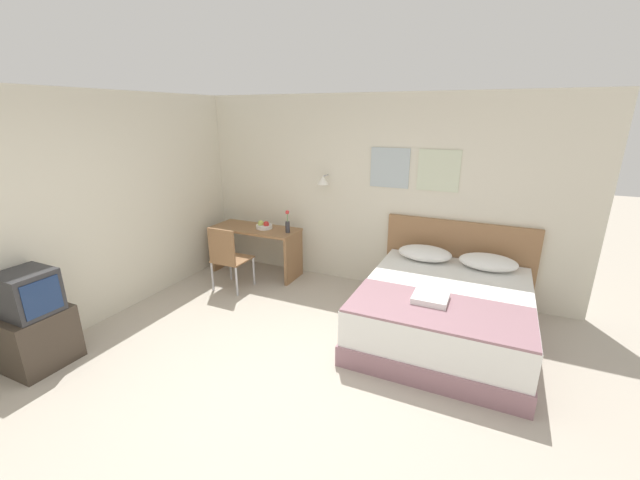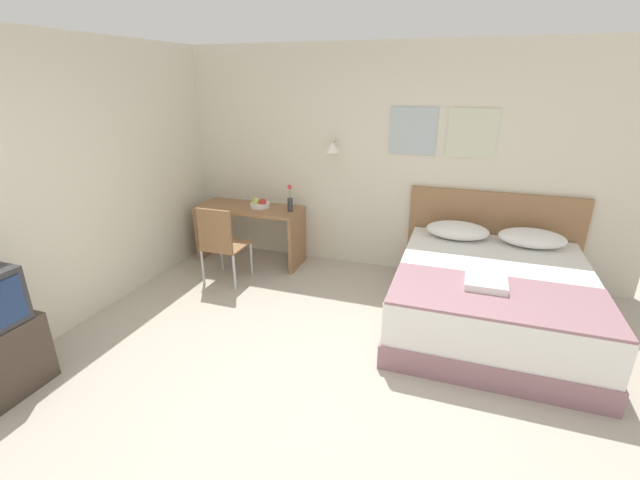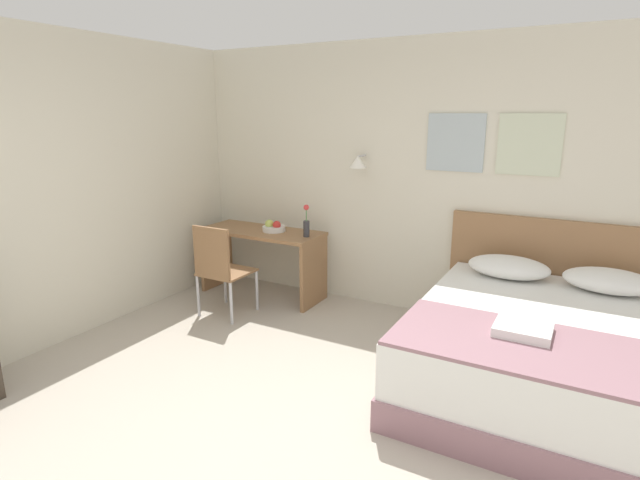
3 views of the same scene
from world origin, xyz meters
name	(u,v)px [view 3 (image 3 of 3)]	position (x,y,z in m)	size (l,w,h in m)	color
ground_plane	(253,468)	(0.00, 0.00, 0.00)	(24.00, 24.00, 0.00)	#B2A899
wall_back	(418,180)	(0.01, 2.75, 1.33)	(5.71, 0.31, 2.65)	beige
bed	(542,355)	(1.32, 1.65, 0.30)	(1.75, 2.02, 0.60)	gray
headboard	(557,281)	(1.32, 2.69, 0.54)	(1.87, 0.06, 1.08)	#8E6642
pillow_left	(509,267)	(0.95, 2.40, 0.69)	(0.67, 0.42, 0.18)	white
pillow_right	(609,281)	(1.70, 2.40, 0.69)	(0.67, 0.42, 0.18)	white
throw_blanket	(537,347)	(1.32, 1.06, 0.61)	(1.70, 0.81, 0.02)	gray
folded_towel_near_foot	(523,329)	(1.23, 1.20, 0.65)	(0.34, 0.31, 0.06)	white
desk	(262,249)	(-1.58, 2.34, 0.52)	(1.34, 0.56, 0.73)	#8E6642
desk_chair	(219,265)	(-1.58, 1.63, 0.53)	(0.45, 0.45, 0.93)	#8E6642
fruit_bowl	(274,227)	(-1.44, 2.37, 0.78)	(0.25, 0.25, 0.13)	silver
flower_vase	(306,224)	(-1.01, 2.33, 0.86)	(0.06, 0.06, 0.33)	#333338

